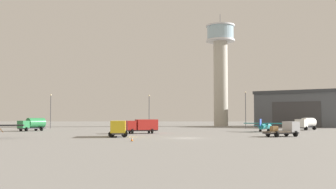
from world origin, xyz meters
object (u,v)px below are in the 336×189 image
object	(u,v)px
light_post_west	(149,109)
traffic_cone_near_left	(132,139)
truck_fuel_tanker_green	(33,124)
truck_flatbed_silver	(286,129)
truck_box_yellow	(118,127)
truck_box_red	(142,125)
airplane_teal	(265,126)
control_tower	(221,63)
light_post_east	(51,108)
truck_fuel_tanker_white	(306,123)
light_post_north	(246,107)

from	to	relation	value
light_post_west	traffic_cone_near_left	distance (m)	51.82
truck_fuel_tanker_green	truck_flatbed_silver	xyz separation A→B (m)	(51.72, -24.08, -0.43)
truck_flatbed_silver	truck_box_yellow	world-z (taller)	truck_box_yellow
truck_flatbed_silver	truck_box_red	xyz separation A→B (m)	(-25.12, 11.26, 0.36)
airplane_teal	control_tower	bearing A→B (deg)	34.74
light_post_east	traffic_cone_near_left	world-z (taller)	light_post_east
control_tower	truck_fuel_tanker_green	size ratio (longest dim) A/B	6.30
truck_fuel_tanker_white	airplane_teal	bearing A→B (deg)	0.83
truck_box_yellow	traffic_cone_near_left	bearing A→B (deg)	-169.21
truck_fuel_tanker_white	light_post_west	distance (m)	40.54
airplane_teal	truck_box_yellow	distance (m)	36.23
truck_fuel_tanker_white	truck_box_red	bearing A→B (deg)	-13.42
traffic_cone_near_left	airplane_teal	bearing A→B (deg)	51.74
truck_fuel_tanker_white	truck_fuel_tanker_green	size ratio (longest dim) A/B	0.98
truck_flatbed_silver	truck_box_yellow	xyz separation A→B (m)	(-28.04, -1.20, 0.32)
truck_flatbed_silver	light_post_west	distance (m)	46.85
traffic_cone_near_left	control_tower	bearing A→B (deg)	75.04
truck_fuel_tanker_white	traffic_cone_near_left	size ratio (longest dim) A/B	10.11
airplane_teal	truck_fuel_tanker_white	xyz separation A→B (m)	(12.86, 11.41, 0.37)
light_post_north	traffic_cone_near_left	world-z (taller)	light_post_north
truck_box_yellow	light_post_west	distance (m)	40.51
light_post_west	light_post_east	world-z (taller)	light_post_east
airplane_teal	light_post_north	world-z (taller)	light_post_north
light_post_west	truck_box_yellow	bearing A→B (deg)	-93.53
truck_fuel_tanker_white	traffic_cone_near_left	distance (m)	58.58
truck_box_red	truck_fuel_tanker_white	bearing A→B (deg)	-172.30
truck_box_yellow	light_post_west	xyz separation A→B (m)	(2.48, 40.24, 3.92)
truck_fuel_tanker_green	light_post_west	size ratio (longest dim) A/B	0.68
airplane_teal	truck_fuel_tanker_green	size ratio (longest dim) A/B	1.43
truck_fuel_tanker_green	light_post_north	world-z (taller)	light_post_north
truck_fuel_tanker_white	truck_box_red	world-z (taller)	truck_fuel_tanker_white
truck_fuel_tanker_green	light_post_north	distance (m)	55.86
control_tower	airplane_teal	distance (m)	54.01
light_post_east	light_post_north	size ratio (longest dim) A/B	0.94
control_tower	truck_box_red	bearing A→B (deg)	-111.12
airplane_teal	light_post_east	xyz separation A→B (m)	(-55.05, 23.40, 4.37)
truck_fuel_tanker_white	truck_box_red	xyz separation A→B (m)	(-39.22, -20.28, -0.10)
control_tower	truck_flatbed_silver	distance (m)	72.91
truck_fuel_tanker_white	control_tower	bearing A→B (deg)	-107.27
control_tower	truck_box_yellow	xyz separation A→B (m)	(-25.52, -70.97, -20.72)
truck_box_red	truck_box_yellow	distance (m)	12.80
truck_box_yellow	light_post_north	bearing A→B (deg)	-40.52
traffic_cone_near_left	light_post_north	bearing A→B (deg)	64.91
truck_fuel_tanker_white	truck_box_yellow	xyz separation A→B (m)	(-42.14, -32.74, -0.13)
airplane_teal	truck_fuel_tanker_green	bearing A→B (deg)	116.14
truck_fuel_tanker_white	light_post_north	size ratio (longest dim) A/B	0.60
control_tower	truck_box_red	xyz separation A→B (m)	(-22.60, -58.51, -20.69)
truck_fuel_tanker_white	light_post_north	world-z (taller)	light_post_north
truck_box_red	truck_box_yellow	world-z (taller)	truck_box_red
control_tower	traffic_cone_near_left	bearing A→B (deg)	-104.96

